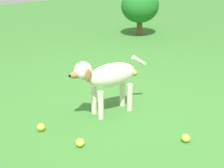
{
  "coord_description": "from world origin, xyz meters",
  "views": [
    {
      "loc": [
        1.75,
        1.96,
        1.39
      ],
      "look_at": [
        0.09,
        -0.19,
        0.27
      ],
      "focal_mm": 52.64,
      "sensor_mm": 36.0,
      "label": 1
    }
  ],
  "objects": [
    {
      "name": "tennis_ball_0",
      "position": [
        0.77,
        -0.27,
        0.03
      ],
      "size": [
        0.07,
        0.07,
        0.07
      ],
      "primitive_type": "sphere",
      "color": "#C8D13E",
      "rests_on": "ground"
    },
    {
      "name": "ground",
      "position": [
        0.0,
        0.0,
        0.0
      ],
      "size": [
        14.0,
        14.0,
        0.0
      ],
      "primitive_type": "plane",
      "color": "#38722D"
    },
    {
      "name": "dog",
      "position": [
        0.14,
        -0.19,
        0.35
      ],
      "size": [
        0.79,
        0.23,
        0.53
      ],
      "rotation": [
        0.0,
        0.0,
        6.19
      ],
      "color": "silver",
      "rests_on": "ground"
    },
    {
      "name": "tennis_ball_4",
      "position": [
        -0.05,
        0.57,
        0.03
      ],
      "size": [
        0.07,
        0.07,
        0.07
      ],
      "primitive_type": "sphere",
      "color": "#CFD340",
      "rests_on": "ground"
    },
    {
      "name": "shrub_near",
      "position": [
        -2.06,
        -2.21,
        0.5
      ],
      "size": [
        0.67,
        0.6,
        0.79
      ],
      "color": "brown",
      "rests_on": "ground"
    },
    {
      "name": "tennis_ball_3",
      "position": [
        0.64,
        0.13,
        0.03
      ],
      "size": [
        0.07,
        0.07,
        0.07
      ],
      "primitive_type": "sphere",
      "color": "#D3E23D",
      "rests_on": "ground"
    },
    {
      "name": "tennis_ball_1",
      "position": [
        -0.7,
        -0.78,
        0.03
      ],
      "size": [
        0.07,
        0.07,
        0.07
      ],
      "primitive_type": "sphere",
      "color": "#C4DD3F",
      "rests_on": "ground"
    }
  ]
}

